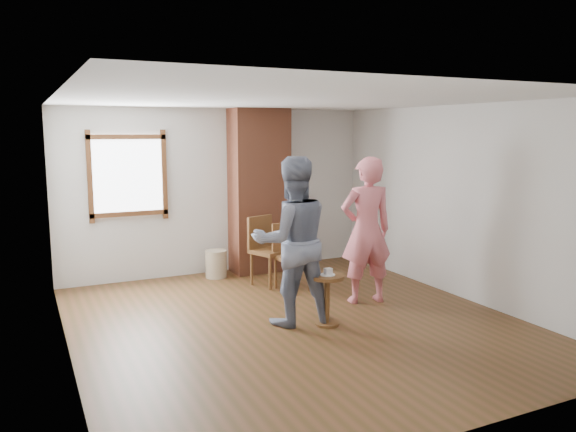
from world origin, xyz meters
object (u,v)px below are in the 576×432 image
object	(u,v)px
dining_chair_left	(266,246)
person_pink	(366,230)
man	(292,241)
stoneware_crock	(216,264)
side_table	(327,292)
dining_chair_right	(290,252)

from	to	relation	value
dining_chair_left	person_pink	world-z (taller)	person_pink
person_pink	man	bearing A→B (deg)	24.90
stoneware_crock	dining_chair_left	xyz separation A→B (m)	(0.55, -0.69, 0.35)
man	person_pink	xyz separation A→B (m)	(1.24, 0.32, -0.02)
dining_chair_left	person_pink	xyz separation A→B (m)	(0.83, -1.38, 0.40)
stoneware_crock	side_table	world-z (taller)	side_table
man	person_pink	distance (m)	1.28
side_table	person_pink	size ratio (longest dim) A/B	0.31
dining_chair_right	side_table	size ratio (longest dim) A/B	1.57
dining_chair_left	person_pink	bearing A→B (deg)	-79.95
side_table	dining_chair_left	bearing A→B (deg)	87.78
dining_chair_right	man	xyz separation A→B (m)	(-0.61, -1.32, 0.45)
man	person_pink	world-z (taller)	man
dining_chair_left	dining_chair_right	xyz separation A→B (m)	(0.21, -0.37, -0.04)
stoneware_crock	dining_chair_right	world-z (taller)	dining_chair_right
stoneware_crock	side_table	xyz separation A→B (m)	(0.47, -2.64, 0.19)
dining_chair_right	person_pink	size ratio (longest dim) A/B	0.49
side_table	person_pink	xyz separation A→B (m)	(0.91, 0.58, 0.56)
man	person_pink	bearing A→B (deg)	-157.13
dining_chair_left	person_pink	distance (m)	1.66
dining_chair_left	man	world-z (taller)	man
dining_chair_right	man	distance (m)	1.53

